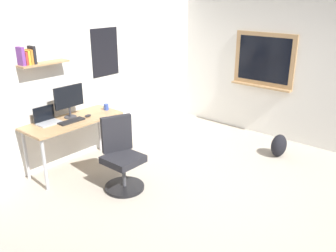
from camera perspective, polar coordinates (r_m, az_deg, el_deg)
ground_plane at (r=4.64m, az=8.25°, el=-11.45°), size 5.20×5.20×0.00m
wall_back at (r=5.72m, az=-12.41°, el=8.58°), size 5.00×0.30×2.60m
wall_right at (r=6.29m, az=20.91°, el=8.75°), size 0.22×5.00×2.60m
desk at (r=5.25m, az=-14.77°, el=0.15°), size 1.39×0.58×0.76m
office_chair at (r=4.73m, az=-7.37°, el=-5.14°), size 0.53×0.55×0.95m
laptop at (r=5.17m, az=-18.62°, el=1.02°), size 0.31×0.21×0.23m
monitor_primary at (r=5.24m, az=-15.40°, el=4.11°), size 0.46×0.17×0.46m
keyboard at (r=5.13m, az=-15.02°, el=0.75°), size 0.37×0.13×0.02m
computer_mouse at (r=5.28m, az=-12.56°, el=1.61°), size 0.10×0.06×0.03m
coffee_mug at (r=5.53m, az=-9.76°, el=3.00°), size 0.08×0.08×0.09m
backpack at (r=5.90m, az=17.10°, el=-2.96°), size 0.32×0.22×0.36m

